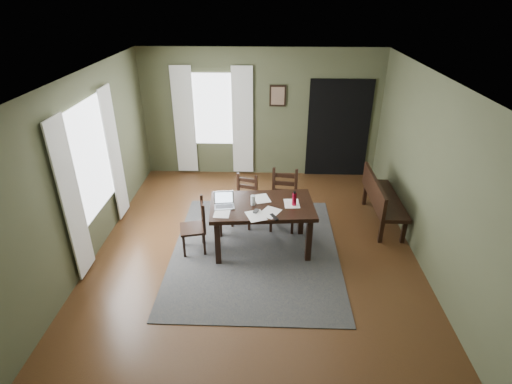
{
  "coord_description": "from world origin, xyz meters",
  "views": [
    {
      "loc": [
        0.2,
        -5.21,
        3.76
      ],
      "look_at": [
        0.0,
        0.3,
        0.9
      ],
      "focal_mm": 28.0,
      "sensor_mm": 36.0,
      "label": 1
    }
  ],
  "objects_px": {
    "laptop": "(224,202)",
    "chair_back_right": "(284,201)",
    "water_bottle": "(294,199)",
    "bench": "(381,197)",
    "chair_end": "(196,227)",
    "dining_table": "(262,210)",
    "chair_back_left": "(245,201)"
  },
  "relations": [
    {
      "from": "chair_end",
      "to": "bench",
      "type": "distance_m",
      "value": 3.22
    },
    {
      "from": "dining_table",
      "to": "laptop",
      "type": "height_order",
      "value": "laptop"
    },
    {
      "from": "chair_back_left",
      "to": "laptop",
      "type": "relative_size",
      "value": 2.66
    },
    {
      "from": "chair_back_right",
      "to": "laptop",
      "type": "distance_m",
      "value": 1.23
    },
    {
      "from": "bench",
      "to": "chair_back_right",
      "type": "bearing_deg",
      "value": 96.78
    },
    {
      "from": "chair_end",
      "to": "water_bottle",
      "type": "xyz_separation_m",
      "value": [
        1.51,
        0.1,
        0.47
      ]
    },
    {
      "from": "chair_end",
      "to": "laptop",
      "type": "relative_size",
      "value": 2.66
    },
    {
      "from": "chair_back_right",
      "to": "bench",
      "type": "distance_m",
      "value": 1.7
    },
    {
      "from": "bench",
      "to": "laptop",
      "type": "bearing_deg",
      "value": 109.49
    },
    {
      "from": "chair_end",
      "to": "chair_back_left",
      "type": "distance_m",
      "value": 1.1
    },
    {
      "from": "chair_back_left",
      "to": "water_bottle",
      "type": "xyz_separation_m",
      "value": [
        0.8,
        -0.75,
        0.47
      ]
    },
    {
      "from": "dining_table",
      "to": "chair_back_right",
      "type": "distance_m",
      "value": 0.78
    },
    {
      "from": "laptop",
      "to": "chair_back_right",
      "type": "bearing_deg",
      "value": 29.85
    },
    {
      "from": "chair_back_left",
      "to": "water_bottle",
      "type": "distance_m",
      "value": 1.19
    },
    {
      "from": "bench",
      "to": "laptop",
      "type": "xyz_separation_m",
      "value": [
        -2.62,
        -0.93,
        0.35
      ]
    },
    {
      "from": "chair_end",
      "to": "laptop",
      "type": "xyz_separation_m",
      "value": [
        0.45,
        0.05,
        0.42
      ]
    },
    {
      "from": "chair_end",
      "to": "chair_back_right",
      "type": "height_order",
      "value": "chair_back_right"
    },
    {
      "from": "water_bottle",
      "to": "dining_table",
      "type": "bearing_deg",
      "value": 179.54
    },
    {
      "from": "bench",
      "to": "water_bottle",
      "type": "relative_size",
      "value": 6.46
    },
    {
      "from": "bench",
      "to": "laptop",
      "type": "relative_size",
      "value": 4.51
    },
    {
      "from": "chair_back_right",
      "to": "bench",
      "type": "height_order",
      "value": "chair_back_right"
    },
    {
      "from": "chair_end",
      "to": "water_bottle",
      "type": "bearing_deg",
      "value": 80.07
    },
    {
      "from": "chair_back_right",
      "to": "water_bottle",
      "type": "height_order",
      "value": "chair_back_right"
    },
    {
      "from": "bench",
      "to": "chair_end",
      "type": "bearing_deg",
      "value": 107.61
    },
    {
      "from": "dining_table",
      "to": "water_bottle",
      "type": "bearing_deg",
      "value": -5.67
    },
    {
      "from": "laptop",
      "to": "water_bottle",
      "type": "height_order",
      "value": "water_bottle"
    },
    {
      "from": "dining_table",
      "to": "chair_back_left",
      "type": "distance_m",
      "value": 0.85
    },
    {
      "from": "dining_table",
      "to": "water_bottle",
      "type": "height_order",
      "value": "water_bottle"
    },
    {
      "from": "chair_back_right",
      "to": "bench",
      "type": "relative_size",
      "value": 0.68
    },
    {
      "from": "water_bottle",
      "to": "bench",
      "type": "bearing_deg",
      "value": 29.33
    },
    {
      "from": "dining_table",
      "to": "chair_end",
      "type": "height_order",
      "value": "chair_end"
    },
    {
      "from": "laptop",
      "to": "water_bottle",
      "type": "distance_m",
      "value": 1.06
    }
  ]
}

